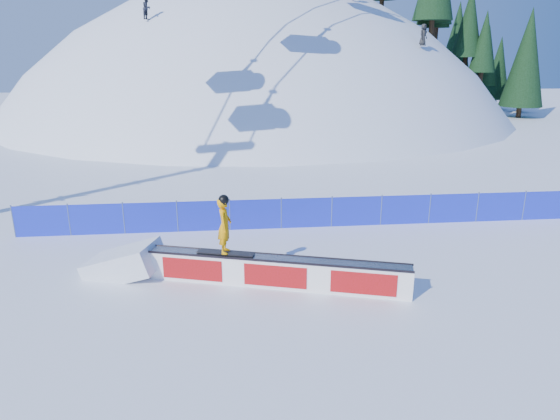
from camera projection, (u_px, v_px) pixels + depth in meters
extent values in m
plane|color=white|center=(328.00, 275.00, 15.45)|extent=(160.00, 160.00, 0.00)
sphere|color=silver|center=(257.00, 265.00, 60.71)|extent=(64.00, 64.00, 64.00)
cylinder|color=#2F2013|center=(388.00, 10.00, 54.00)|extent=(0.50, 0.50, 1.40)
cylinder|color=#2F2013|center=(397.00, 9.00, 51.75)|extent=(0.50, 0.50, 1.40)
cylinder|color=#2F2013|center=(413.00, 19.00, 51.70)|extent=(0.50, 0.50, 1.40)
cylinder|color=#2F2013|center=(424.00, 45.00, 57.92)|extent=(0.50, 0.50, 1.40)
cylinder|color=#2F2013|center=(429.00, 40.00, 55.41)|extent=(0.50, 0.50, 1.40)
cylinder|color=#2F2013|center=(460.00, 62.00, 53.71)|extent=(0.50, 0.50, 1.40)
cone|color=black|center=(464.00, 25.00, 52.57)|extent=(2.82, 2.82, 6.41)
cylinder|color=#2F2013|center=(446.00, 70.00, 59.36)|extent=(0.50, 0.50, 1.40)
cone|color=black|center=(449.00, 36.00, 58.18)|extent=(2.94, 2.94, 6.67)
cylinder|color=#2F2013|center=(488.00, 93.00, 53.31)|extent=(0.50, 0.50, 1.40)
cone|color=black|center=(494.00, 41.00, 51.72)|extent=(4.11, 4.11, 9.34)
cylinder|color=#2F2013|center=(487.00, 105.00, 60.20)|extent=(0.50, 0.50, 1.40)
cone|color=black|center=(491.00, 72.00, 59.04)|extent=(2.85, 2.85, 6.48)
cylinder|color=#2F2013|center=(498.00, 108.00, 57.09)|extent=(0.50, 0.50, 1.40)
cone|color=black|center=(503.00, 67.00, 55.75)|extent=(3.41, 3.41, 7.75)
cylinder|color=#2F2013|center=(529.00, 110.00, 55.21)|extent=(0.50, 0.50, 1.40)
cone|color=black|center=(535.00, 70.00, 53.92)|extent=(3.25, 3.25, 7.40)
cube|color=#192BCE|center=(307.00, 213.00, 19.54)|extent=(22.00, 0.03, 1.20)
cylinder|color=#45567C|center=(13.00, 221.00, 18.47)|extent=(0.05, 0.05, 1.30)
cylinder|color=#45567C|center=(69.00, 219.00, 18.66)|extent=(0.05, 0.05, 1.30)
cylinder|color=#45567C|center=(124.00, 217.00, 18.85)|extent=(0.05, 0.05, 1.30)
cylinder|color=#45567C|center=(177.00, 216.00, 19.05)|extent=(0.05, 0.05, 1.30)
cylinder|color=#45567C|center=(230.00, 214.00, 19.24)|extent=(0.05, 0.05, 1.30)
cylinder|color=#45567C|center=(281.00, 212.00, 19.43)|extent=(0.05, 0.05, 1.30)
cylinder|color=#45567C|center=(332.00, 211.00, 19.62)|extent=(0.05, 0.05, 1.30)
cylinder|color=#45567C|center=(381.00, 209.00, 19.82)|extent=(0.05, 0.05, 1.30)
cylinder|color=#45567C|center=(430.00, 208.00, 20.01)|extent=(0.05, 0.05, 1.30)
cylinder|color=#45567C|center=(477.00, 206.00, 20.20)|extent=(0.05, 0.05, 1.30)
cylinder|color=#45567C|center=(524.00, 205.00, 20.40)|extent=(0.05, 0.05, 1.30)
cube|color=white|center=(277.00, 273.00, 14.60)|extent=(7.56, 2.70, 0.87)
cube|color=gray|center=(277.00, 258.00, 14.46)|extent=(7.49, 2.70, 0.04)
cube|color=black|center=(275.00, 262.00, 14.22)|extent=(7.43, 2.26, 0.06)
cube|color=black|center=(278.00, 255.00, 14.70)|extent=(7.43, 2.26, 0.06)
cube|color=red|center=(275.00, 276.00, 14.37)|extent=(7.06, 2.14, 0.65)
cube|color=red|center=(278.00, 269.00, 14.84)|extent=(7.06, 2.14, 0.65)
cube|color=black|center=(225.00, 253.00, 14.73)|extent=(1.74, 0.79, 0.03)
imported|color=#FFA105|center=(225.00, 226.00, 14.47)|extent=(0.48, 0.66, 1.66)
sphere|color=black|center=(224.00, 200.00, 14.24)|extent=(0.31, 0.31, 0.31)
imported|color=black|center=(147.00, 8.00, 37.55)|extent=(0.88, 0.98, 1.65)
imported|color=black|center=(423.00, 35.00, 39.82)|extent=(0.96, 0.91, 1.65)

